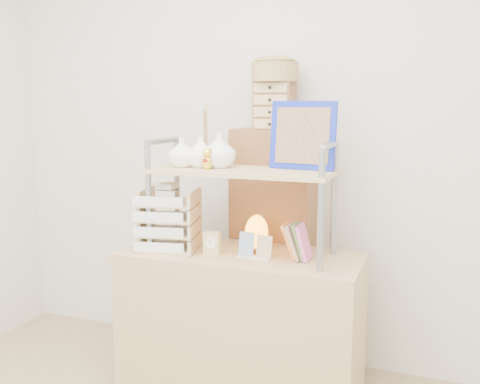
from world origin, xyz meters
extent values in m
cube|color=silver|center=(0.00, 1.70, 1.30)|extent=(3.40, 0.02, 2.60)
cube|color=tan|center=(0.00, 1.20, 0.38)|extent=(1.20, 0.50, 0.75)
cube|color=brown|center=(0.06, 1.57, 0.68)|extent=(0.47, 0.27, 1.35)
cylinder|color=gray|center=(-0.43, 1.05, 1.02)|extent=(0.03, 0.03, 0.55)
cylinder|color=gray|center=(-0.43, 1.35, 1.02)|extent=(0.03, 0.03, 0.55)
cylinder|color=gray|center=(-0.43, 1.20, 1.30)|extent=(0.03, 0.30, 0.03)
cylinder|color=gray|center=(0.43, 1.05, 1.02)|extent=(0.03, 0.03, 0.55)
cylinder|color=gray|center=(0.43, 1.35, 1.02)|extent=(0.03, 0.03, 0.55)
cylinder|color=gray|center=(0.43, 1.20, 1.30)|extent=(0.03, 0.30, 0.03)
cube|color=tan|center=(0.00, 1.20, 1.16)|extent=(0.90, 0.34, 0.02)
imported|color=white|center=(-0.31, 1.18, 1.25)|extent=(0.14, 0.14, 0.15)
imported|color=white|center=(-0.21, 1.20, 1.25)|extent=(0.15, 0.15, 0.15)
imported|color=white|center=(-0.12, 1.22, 1.26)|extent=(0.17, 0.17, 0.17)
cylinder|color=#2860AF|center=(-0.24, 1.32, 1.22)|extent=(0.07, 0.07, 0.10)
cube|color=#1325B2|center=(0.28, 1.30, 1.34)|extent=(0.33, 0.09, 0.33)
cube|color=brown|center=(0.28, 1.29, 1.34)|extent=(0.27, 0.06, 0.27)
cube|color=pink|center=(0.32, 1.20, 0.83)|extent=(0.06, 0.12, 0.17)
cube|color=#619249|center=(0.30, 1.22, 0.83)|extent=(0.07, 0.12, 0.17)
cube|color=tan|center=(0.28, 1.20, 0.83)|extent=(0.07, 0.13, 0.17)
cube|color=orange|center=(0.26, 1.22, 0.83)|extent=(0.08, 0.14, 0.16)
cube|color=tan|center=(-0.38, 1.17, 0.76)|extent=(0.33, 0.31, 0.01)
cube|color=white|center=(-0.38, 1.04, 0.78)|extent=(0.25, 0.06, 0.05)
cube|color=tan|center=(-0.38, 1.17, 0.83)|extent=(0.33, 0.31, 0.01)
cube|color=white|center=(-0.38, 1.04, 0.86)|extent=(0.25, 0.06, 0.05)
cube|color=tan|center=(-0.38, 1.17, 0.91)|extent=(0.33, 0.31, 0.01)
cube|color=white|center=(-0.38, 1.04, 0.94)|extent=(0.25, 0.06, 0.05)
cube|color=tan|center=(-0.38, 1.17, 0.99)|extent=(0.33, 0.31, 0.01)
cube|color=white|center=(-0.38, 1.04, 1.01)|extent=(0.25, 0.06, 0.05)
cube|color=beige|center=(-0.38, 1.15, 1.07)|extent=(0.09, 0.09, 0.03)
cylinder|color=brown|center=(0.06, 1.26, 0.76)|extent=(0.11, 0.11, 0.02)
ellipsoid|color=orange|center=(0.06, 1.26, 0.86)|extent=(0.12, 0.12, 0.17)
cube|color=tan|center=(-0.13, 1.13, 0.81)|extent=(0.08, 0.04, 0.12)
cylinder|color=white|center=(-0.13, 1.11, 0.81)|extent=(0.06, 0.01, 0.06)
cube|color=white|center=(0.09, 1.14, 0.75)|extent=(0.17, 0.07, 0.01)
cube|color=#1F4C90|center=(0.05, 1.15, 0.82)|extent=(0.08, 0.03, 0.11)
cube|color=tan|center=(0.14, 1.16, 0.81)|extent=(0.08, 0.03, 0.10)
cube|color=brown|center=(0.06, 1.55, 1.48)|extent=(0.20, 0.15, 0.25)
cube|color=tan|center=(0.06, 1.47, 1.38)|extent=(0.18, 0.01, 0.05)
cube|color=tan|center=(0.06, 1.47, 1.44)|extent=(0.18, 0.01, 0.05)
cube|color=tan|center=(0.06, 1.47, 1.51)|extent=(0.18, 0.01, 0.05)
cube|color=tan|center=(0.06, 1.47, 1.57)|extent=(0.18, 0.01, 0.05)
cylinder|color=olive|center=(0.06, 1.55, 1.65)|extent=(0.25, 0.25, 0.10)
camera|label=1|loc=(0.91, -1.21, 1.49)|focal=40.00mm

